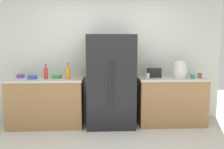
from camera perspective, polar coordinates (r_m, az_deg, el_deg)
kitchen_back_panel at (r=4.65m, az=-1.04°, el=4.89°), size 4.68×0.10×2.71m
counter_left at (r=4.54m, az=-16.24°, el=-6.77°), size 1.41×0.61×0.93m
counter_right at (r=4.64m, az=14.65°, el=-6.44°), size 1.32×0.61×0.93m
refrigerator at (r=4.30m, az=-0.29°, el=-1.72°), size 0.90×0.68×1.74m
toaster at (r=4.53m, az=10.60°, el=0.46°), size 0.26×0.16×0.18m
rice_cooker at (r=4.53m, az=16.81°, el=1.17°), size 0.28×0.28×0.34m
bottle_a at (r=4.23m, az=-11.07°, el=0.35°), size 0.07×0.07×0.30m
bottle_b at (r=4.40m, az=-16.38°, el=0.37°), size 0.07×0.07×0.28m
cup_a at (r=4.65m, az=21.31°, el=-0.24°), size 0.08×0.08×0.10m
cup_b at (r=4.54m, az=19.68°, el=-0.49°), size 0.08×0.08×0.07m
cup_c at (r=4.35m, az=8.99°, el=-0.31°), size 0.07×0.07×0.10m
bowl_a at (r=4.43m, az=-13.73°, el=-0.55°), size 0.18×0.18×0.06m
bowl_b at (r=4.48m, az=-19.45°, el=-0.64°), size 0.18×0.18×0.07m
bowl_c at (r=4.72m, az=-22.12°, el=-0.39°), size 0.15×0.15×0.06m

